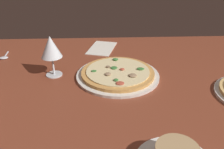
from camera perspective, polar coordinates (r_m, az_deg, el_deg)
name	(u,v)px	position (r cm, az deg, el deg)	size (l,w,h in cm)	color
dining_table	(106,92)	(86.39, -1.50, -4.22)	(150.00, 110.00, 4.00)	brown
pizza_main	(118,74)	(92.00, 1.41, 0.20)	(32.31, 32.31, 3.40)	silver
wine_glass_far	(51,48)	(91.79, -14.57, 6.20)	(7.99, 7.99, 16.09)	silver
paper_menu	(102,48)	(119.92, -2.45, 6.39)	(11.57, 19.20, 0.30)	silver
spoon	(4,57)	(119.34, -24.61, 3.86)	(4.23, 9.25, 1.00)	silver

